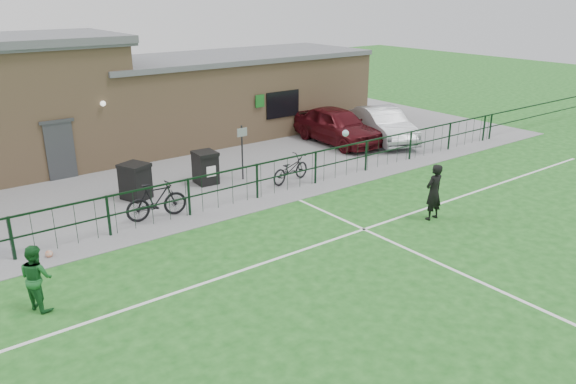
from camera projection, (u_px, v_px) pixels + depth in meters
ground at (428, 311)px, 12.08m from camera, size 90.00×90.00×0.00m
paving_strip at (158, 165)px, 22.20m from camera, size 34.00×13.00×0.02m
pitch_line_touch at (235, 207)px, 17.92m from camera, size 28.00×0.10×0.01m
pitch_line_mid at (310, 247)px, 15.08m from camera, size 28.00×0.10×0.01m
pitch_line_perp at (484, 283)px, 13.21m from camera, size 0.10×16.00×0.01m
perimeter_fence at (231, 187)px, 17.87m from camera, size 28.00×0.10×1.20m
wheelie_bin_left at (135, 182)px, 18.40m from camera, size 0.99×1.04×1.11m
wheelie_bin_right at (205, 169)px, 19.90m from camera, size 0.76×0.84×1.07m
sign_post at (242, 153)px, 20.14m from camera, size 0.06×0.06×2.00m
car_maroon at (337, 125)px, 25.05m from camera, size 2.14×4.83×1.62m
car_silver at (383, 125)px, 25.44m from camera, size 3.13×4.83×1.50m
bicycle_d at (156, 201)px, 16.79m from camera, size 1.92×0.71×1.13m
bicycle_e at (290, 169)px, 20.05m from camera, size 1.90×0.99×0.95m
goalkeeper_kick at (431, 191)px, 16.72m from camera, size 1.05×3.56×2.22m
outfield_player at (36, 277)px, 11.97m from camera, size 0.77×0.87×1.48m
ball_ground at (49, 254)px, 14.49m from camera, size 0.20×0.20×0.20m
clubhouse at (103, 101)px, 23.19m from camera, size 24.25×5.40×4.96m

